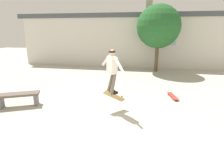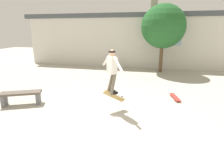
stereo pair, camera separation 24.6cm
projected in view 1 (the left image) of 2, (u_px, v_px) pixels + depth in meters
The scene contains 7 objects.
ground_plane at pixel (98, 121), 5.26m from camera, with size 40.00×40.00×0.00m, color #B2AD9E.
building_backdrop at pixel (126, 40), 12.69m from camera, with size 16.67×0.52×5.05m.
tree_right at pixel (158, 27), 10.95m from camera, with size 2.72×2.72×4.26m.
park_bench at pixel (18, 97), 6.24m from camera, with size 1.45×0.94×0.49m.
skater at pixel (112, 68), 5.62m from camera, with size 0.90×1.03×1.46m.
skateboard_flipping at pixel (114, 96), 5.87m from camera, with size 0.74×0.43×0.55m.
skateboard_resting at pixel (173, 96), 7.11m from camera, with size 0.36×0.88×0.08m.
Camera 1 is at (1.21, -4.61, 2.67)m, focal length 28.00 mm.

